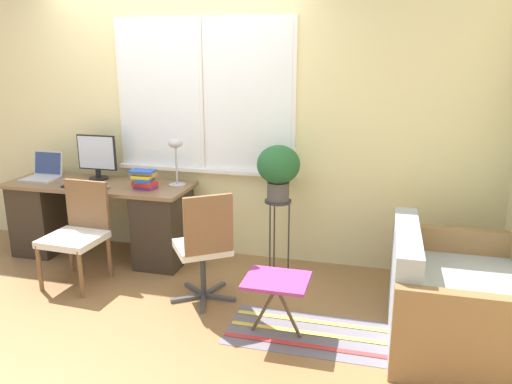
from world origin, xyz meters
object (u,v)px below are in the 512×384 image
book_stack (144,179)px  plant_stand (278,211)px  office_chair_swivel (204,245)px  mouse (107,187)px  laptop (43,173)px  potted_plant (278,168)px  monitor (97,156)px  desk_chair_wooden (78,231)px  keyboard (80,187)px  folding_stool (277,284)px  couch_loveseat (450,302)px  desk_lamp (176,151)px

book_stack → plant_stand: 1.23m
office_chair_swivel → plant_stand: 0.82m
mouse → book_stack: 0.34m
laptop → book_stack: (1.12, -0.09, 0.03)m
book_stack → potted_plant: potted_plant is taller
mouse → potted_plant: size_ratio=0.15×
monitor → desk_chair_wooden: monitor is taller
desk_chair_wooden → office_chair_swivel: size_ratio=0.94×
keyboard → monitor: bearing=91.7°
laptop → folding_stool: size_ratio=0.73×
keyboard → potted_plant: size_ratio=0.68×
book_stack → couch_loveseat: book_stack is taller
mouse → office_chair_swivel: (1.09, -0.46, -0.27)m
desk_lamp → book_stack: size_ratio=1.85×
book_stack → desk_chair_wooden: 0.72m
couch_loveseat → plant_stand: bearing=60.7°
couch_loveseat → folding_stool: couch_loveseat is taller
monitor → mouse: monitor is taller
plant_stand → potted_plant: potted_plant is taller
monitor → plant_stand: (1.79, -0.08, -0.37)m
plant_stand → potted_plant: bearing=0.0°
office_chair_swivel → folding_stool: 0.72m
laptop → desk_chair_wooden: bearing=-38.1°
office_chair_swivel → couch_loveseat: 1.80m
mouse → couch_loveseat: size_ratio=0.06×
couch_loveseat → plant_stand: couch_loveseat is taller
plant_stand → desk_chair_wooden: bearing=-159.2°
mouse → folding_stool: 1.94m
plant_stand → monitor: bearing=177.3°
keyboard → couch_loveseat: 3.22m
potted_plant → book_stack: bearing=-173.7°
desk_lamp → laptop: bearing=-176.2°
desk_lamp → book_stack: 0.38m
book_stack → plant_stand: size_ratio=0.35×
monitor → mouse: bearing=-49.1°
couch_loveseat → potted_plant: size_ratio=2.52×
desk_chair_wooden → plant_stand: size_ratio=1.27×
keyboard → book_stack: size_ratio=1.39×
desk_chair_wooden → plant_stand: (1.60, 0.61, 0.12)m
office_chair_swivel → plant_stand: size_ratio=1.36×
desk_lamp → potted_plant: size_ratio=0.90×
keyboard → desk_lamp: desk_lamp is taller
potted_plant → folding_stool: potted_plant is taller
monitor → folding_stool: 2.36m
mouse → potted_plant: 1.55m
laptop → mouse: laptop is taller
keyboard → couch_loveseat: bearing=-9.4°
laptop → desk_lamp: 1.39m
mouse → monitor: bearing=130.9°
couch_loveseat → potted_plant: bearing=60.7°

